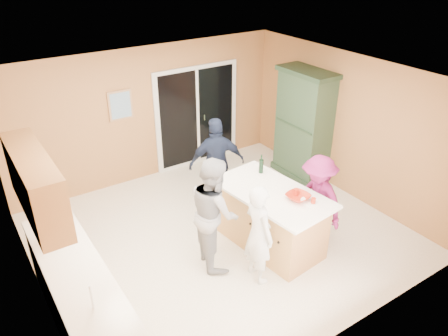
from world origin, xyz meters
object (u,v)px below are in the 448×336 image
woman_magenta (317,200)px  green_hutch (304,126)px  kitchen_island (270,220)px  woman_grey (214,212)px  woman_navy (217,163)px  woman_white (258,234)px

woman_magenta → green_hutch: bearing=141.6°
kitchen_island → woman_grey: woman_grey is taller
green_hutch → kitchen_island: bearing=-143.3°
kitchen_island → woman_navy: size_ratio=1.16×
green_hutch → woman_navy: green_hutch is taller
kitchen_island → woman_magenta: size_ratio=1.31×
woman_grey → woman_magenta: (1.60, -0.43, -0.11)m
kitchen_island → woman_navy: bearing=86.2°
woman_white → woman_grey: 0.72m
kitchen_island → woman_white: woman_white is taller
woman_white → woman_magenta: 1.32m
woman_white → woman_navy: bearing=-13.0°
green_hutch → woman_magenta: green_hutch is taller
woman_magenta → woman_navy: bearing=-158.6°
woman_white → woman_navy: woman_navy is taller
green_hutch → woman_magenta: 2.18m
woman_white → woman_magenta: (1.30, 0.21, -0.01)m
woman_white → woman_navy: 2.01m
woman_white → woman_magenta: woman_white is taller
kitchen_island → woman_navy: 1.49m
woman_navy → woman_magenta: bearing=133.2°
kitchen_island → woman_white: (-0.62, -0.49, 0.29)m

